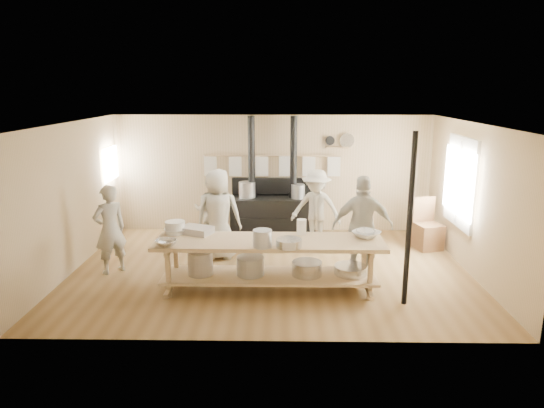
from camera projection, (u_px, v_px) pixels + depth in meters
name	position (u px, v px, depth m)	size (l,w,h in m)	color
ground	(270.00, 270.00, 8.68)	(7.00, 7.00, 0.00)	brown
room_shell	(270.00, 181.00, 8.30)	(7.00, 7.00, 7.00)	tan
window_right	(461.00, 182.00, 8.85)	(0.09, 1.50, 1.65)	beige
left_opening	(111.00, 164.00, 10.31)	(0.00, 0.90, 0.90)	white
stove	(272.00, 212.00, 10.62)	(1.90, 0.75, 2.60)	black
towel_rail	(273.00, 163.00, 10.65)	(3.00, 0.04, 0.47)	#A1865C
back_wall_shelf	(340.00, 143.00, 10.55)	(0.63, 0.14, 0.32)	#A1865C
prep_table	(269.00, 260.00, 7.69)	(3.60, 0.90, 0.85)	#A1865C
support_post	(409.00, 221.00, 7.03)	(0.08, 0.08, 2.60)	black
cook_far_left	(110.00, 229.00, 8.39)	(0.57, 0.38, 1.57)	#A8A695
cook_left	(212.00, 211.00, 9.70)	(0.75, 0.59, 1.55)	#A8A695
cook_center	(219.00, 214.00, 9.08)	(0.84, 0.55, 1.72)	#A8A695
cook_right	(363.00, 227.00, 8.23)	(1.03, 0.43, 1.76)	#A8A695
cook_by_window	(316.00, 208.00, 9.82)	(1.03, 0.59, 1.59)	#A8A695
chair	(427.00, 234.00, 9.77)	(0.59, 0.59, 1.03)	brown
bowl_white_a	(175.00, 231.00, 7.95)	(0.36, 0.36, 0.09)	white
bowl_steel_a	(166.00, 243.00, 7.30)	(0.32, 0.32, 0.10)	silver
bowl_white_b	(366.00, 234.00, 7.74)	(0.41, 0.41, 0.10)	white
bowl_steel_b	(366.00, 233.00, 7.80)	(0.31, 0.31, 0.10)	silver
roasting_pan	(196.00, 230.00, 7.94)	(0.51, 0.34, 0.11)	#B2B2B7
mixing_bowl_large	(289.00, 243.00, 7.27)	(0.39, 0.39, 0.12)	silver
bucket_galv	(262.00, 238.00, 7.26)	(0.29, 0.29, 0.26)	gray
deep_bowl_enamel	(175.00, 227.00, 7.93)	(0.33, 0.33, 0.20)	white
pitcher	(302.00, 227.00, 7.89)	(0.16, 0.16, 0.25)	white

